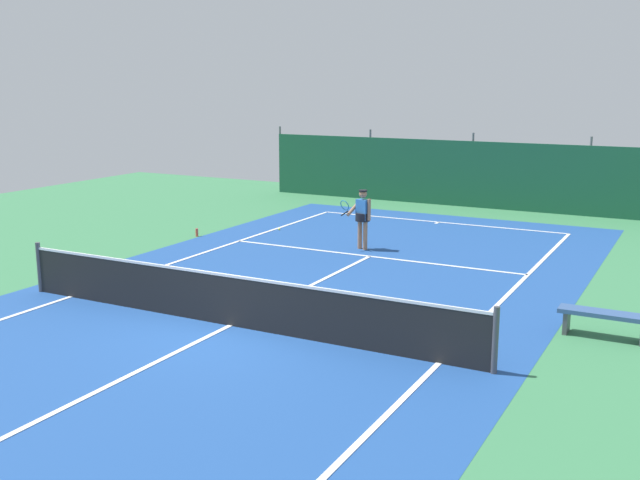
# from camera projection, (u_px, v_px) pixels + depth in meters

# --- Properties ---
(ground_plane) EXTENTS (36.00, 36.00, 0.00)m
(ground_plane) POSITION_uv_depth(u_px,v_px,m) (231.00, 326.00, 14.06)
(ground_plane) COLOR #387A4C
(court_surface) EXTENTS (11.02, 26.60, 0.01)m
(court_surface) POSITION_uv_depth(u_px,v_px,m) (231.00, 326.00, 14.06)
(court_surface) COLOR #1E478C
(court_surface) RESTS_ON ground
(tennis_net) EXTENTS (10.12, 0.10, 1.10)m
(tennis_net) POSITION_uv_depth(u_px,v_px,m) (230.00, 300.00, 13.95)
(tennis_net) COLOR black
(tennis_net) RESTS_ON ground
(back_fence) EXTENTS (16.30, 0.98, 2.70)m
(back_fence) POSITION_uv_depth(u_px,v_px,m) (474.00, 187.00, 27.64)
(back_fence) COLOR #195138
(back_fence) RESTS_ON ground
(tennis_player) EXTENTS (0.82, 0.67, 1.64)m
(tennis_player) POSITION_uv_depth(u_px,v_px,m) (362.00, 215.00, 20.26)
(tennis_player) COLOR #9E7051
(tennis_player) RESTS_ON ground
(tennis_ball_near_player) EXTENTS (0.07, 0.07, 0.07)m
(tennis_ball_near_player) POSITION_uv_depth(u_px,v_px,m) (279.00, 229.00, 23.06)
(tennis_ball_near_player) COLOR #CCDB33
(tennis_ball_near_player) RESTS_ON ground
(tennis_ball_midcourt) EXTENTS (0.07, 0.07, 0.07)m
(tennis_ball_midcourt) POSITION_uv_depth(u_px,v_px,m) (140.00, 273.00, 17.80)
(tennis_ball_midcourt) COLOR #CCDB33
(tennis_ball_midcourt) RESTS_ON ground
(parked_car) EXTENTS (2.35, 4.36, 1.68)m
(parked_car) POSITION_uv_depth(u_px,v_px,m) (493.00, 174.00, 30.21)
(parked_car) COLOR navy
(parked_car) RESTS_ON ground
(courtside_bench) EXTENTS (1.60, 0.40, 0.49)m
(courtside_bench) POSITION_uv_depth(u_px,v_px,m) (605.00, 318.00, 13.31)
(courtside_bench) COLOR #335184
(courtside_bench) RESTS_ON ground
(water_bottle) EXTENTS (0.08, 0.08, 0.24)m
(water_bottle) POSITION_uv_depth(u_px,v_px,m) (197.00, 232.00, 22.13)
(water_bottle) COLOR #D84C38
(water_bottle) RESTS_ON ground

